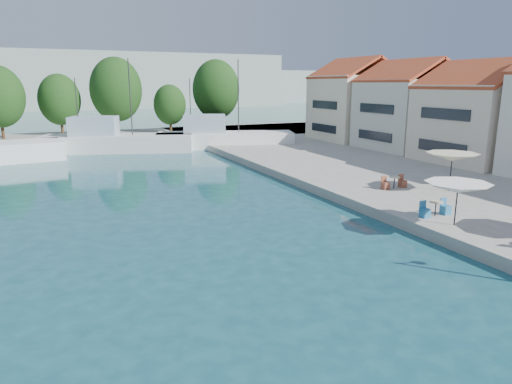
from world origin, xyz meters
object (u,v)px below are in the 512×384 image
umbrella_white (458,188)px  trawler_04 (222,139)px  trawler_03 (114,142)px  umbrella_cream (452,157)px

umbrella_white → trawler_04: bearing=89.1°
trawler_03 → umbrella_white: (11.09, -36.04, 1.36)m
trawler_04 → umbrella_cream: bearing=-61.8°
trawler_03 → trawler_04: size_ratio=1.03×
trawler_04 → umbrella_white: 33.97m
umbrella_white → umbrella_cream: (5.37, 5.38, 0.34)m
umbrella_white → trawler_03: bearing=107.1°
trawler_03 → trawler_04: same height
umbrella_white → umbrella_cream: 7.61m
trawler_03 → umbrella_cream: (16.47, -30.65, 1.70)m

